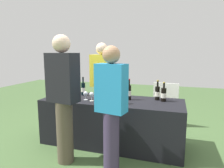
{
  "coord_description": "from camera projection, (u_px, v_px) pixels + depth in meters",
  "views": [
    {
      "loc": [
        0.93,
        -2.91,
        1.46
      ],
      "look_at": [
        0.0,
        0.0,
        0.97
      ],
      "focal_mm": 31.82,
      "sensor_mm": 36.0,
      "label": 1
    }
  ],
  "objects": [
    {
      "name": "ground_plane",
      "position": [
        112.0,
        143.0,
        3.25
      ],
      "size": [
        12.0,
        12.0,
        0.0
      ],
      "primitive_type": "plane",
      "color": "#476638"
    },
    {
      "name": "tasting_table",
      "position": [
        112.0,
        121.0,
        3.19
      ],
      "size": [
        2.2,
        0.79,
        0.72
      ],
      "primitive_type": "cube",
      "color": "black",
      "rests_on": "ground_plane"
    },
    {
      "name": "wine_bottle_0",
      "position": [
        83.0,
        89.0,
        3.45
      ],
      "size": [
        0.07,
        0.07,
        0.32
      ],
      "color": "black",
      "rests_on": "tasting_table"
    },
    {
      "name": "wine_bottle_1",
      "position": [
        106.0,
        90.0,
        3.29
      ],
      "size": [
        0.08,
        0.08,
        0.31
      ],
      "color": "black",
      "rests_on": "tasting_table"
    },
    {
      "name": "wine_bottle_2",
      "position": [
        129.0,
        92.0,
        3.11
      ],
      "size": [
        0.06,
        0.06,
        0.33
      ],
      "color": "black",
      "rests_on": "tasting_table"
    },
    {
      "name": "wine_bottle_3",
      "position": [
        157.0,
        93.0,
        3.1
      ],
      "size": [
        0.07,
        0.07,
        0.31
      ],
      "color": "black",
      "rests_on": "tasting_table"
    },
    {
      "name": "wine_bottle_4",
      "position": [
        164.0,
        94.0,
        3.01
      ],
      "size": [
        0.08,
        0.08,
        0.3
      ],
      "color": "black",
      "rests_on": "tasting_table"
    },
    {
      "name": "wine_glass_0",
      "position": [
        69.0,
        93.0,
        3.11
      ],
      "size": [
        0.07,
        0.07,
        0.15
      ],
      "color": "silver",
      "rests_on": "tasting_table"
    },
    {
      "name": "wine_glass_1",
      "position": [
        86.0,
        94.0,
        3.1
      ],
      "size": [
        0.07,
        0.07,
        0.14
      ],
      "color": "silver",
      "rests_on": "tasting_table"
    },
    {
      "name": "wine_glass_2",
      "position": [
        92.0,
        95.0,
        3.04
      ],
      "size": [
        0.07,
        0.07,
        0.14
      ],
      "color": "silver",
      "rests_on": "tasting_table"
    },
    {
      "name": "wine_glass_3",
      "position": [
        103.0,
        96.0,
        2.98
      ],
      "size": [
        0.06,
        0.06,
        0.13
      ],
      "color": "silver",
      "rests_on": "tasting_table"
    },
    {
      "name": "wine_glass_4",
      "position": [
        126.0,
        97.0,
        2.86
      ],
      "size": [
        0.07,
        0.07,
        0.14
      ],
      "color": "silver",
      "rests_on": "tasting_table"
    },
    {
      "name": "server_pouring",
      "position": [
        102.0,
        83.0,
        3.81
      ],
      "size": [
        0.42,
        0.24,
        1.64
      ],
      "rotation": [
        0.0,
        0.0,
        3.11
      ],
      "color": "#3F3351",
      "rests_on": "ground_plane"
    },
    {
      "name": "guest_0",
      "position": [
        63.0,
        95.0,
        2.55
      ],
      "size": [
        0.42,
        0.27,
        1.68
      ],
      "rotation": [
        0.0,
        0.0,
        -0.15
      ],
      "color": "brown",
      "rests_on": "ground_plane"
    },
    {
      "name": "guest_1",
      "position": [
        111.0,
        105.0,
        2.35
      ],
      "size": [
        0.39,
        0.26,
        1.54
      ],
      "rotation": [
        0.0,
        0.0,
        -0.19
      ],
      "color": "#3F3351",
      "rests_on": "ground_plane"
    },
    {
      "name": "menu_board",
      "position": [
        165.0,
        104.0,
        3.97
      ],
      "size": [
        0.49,
        0.1,
        0.86
      ],
      "primitive_type": "cube",
      "rotation": [
        0.0,
        0.0,
        -0.14
      ],
      "color": "white",
      "rests_on": "ground_plane"
    }
  ]
}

